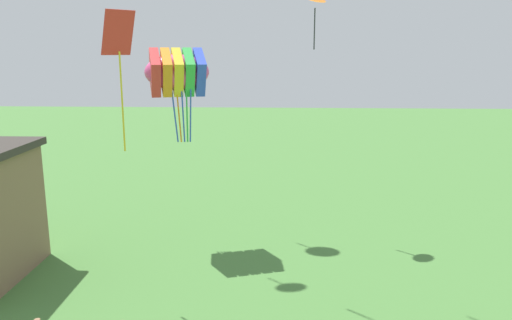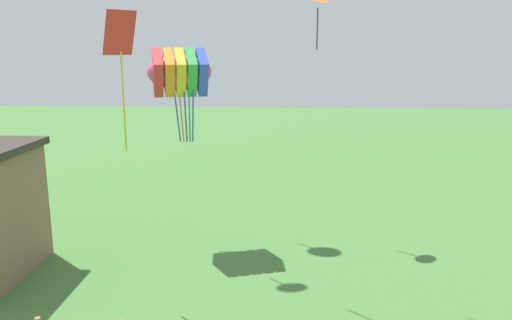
% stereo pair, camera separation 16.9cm
% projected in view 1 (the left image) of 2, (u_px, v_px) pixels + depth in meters
% --- Properties ---
extents(kite_rainbow_parafoil, '(2.77, 2.36, 3.47)m').
position_uv_depth(kite_rainbow_parafoil, '(177.00, 72.00, 18.25)').
color(kite_rainbow_parafoil, '#E54C8C').
extents(kite_orange_delta, '(1.17, 1.16, 2.09)m').
position_uv_depth(kite_orange_delta, '(315.00, 1.00, 19.04)').
color(kite_orange_delta, orange).
extents(kite_red_diamond, '(0.91, 0.95, 3.91)m').
position_uv_depth(kite_red_diamond, '(119.00, 49.00, 13.75)').
color(kite_red_diamond, red).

